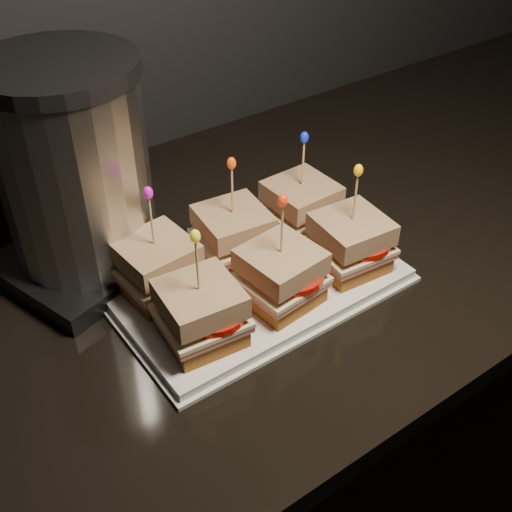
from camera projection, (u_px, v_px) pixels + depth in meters
cabinet at (348, 374)px, 1.35m from camera, size 2.13×0.69×0.83m
granite_slab at (370, 202)px, 1.08m from camera, size 2.17×0.73×0.03m
platter at (256, 282)px, 0.88m from camera, size 0.38×0.23×0.02m
platter_rim at (256, 286)px, 0.88m from camera, size 0.39×0.25×0.01m
sandwich_0_bread_bot at (159, 283)px, 0.84m from camera, size 0.09×0.09×0.02m
sandwich_0_ham at (158, 274)px, 0.83m from camera, size 0.10×0.10×0.01m
sandwich_0_cheese at (157, 269)px, 0.83m from camera, size 0.11×0.10×0.01m
sandwich_0_tomato at (167, 264)px, 0.83m from camera, size 0.09×0.09×0.01m
sandwich_0_bread_top at (155, 253)px, 0.81m from camera, size 0.10×0.10×0.03m
sandwich_0_pick at (152, 224)px, 0.78m from camera, size 0.00×0.00×0.09m
sandwich_0_frill at (148, 193)px, 0.76m from camera, size 0.01×0.01×0.02m
sandwich_1_bread_bot at (234, 251)px, 0.90m from camera, size 0.10×0.10×0.02m
sandwich_1_ham at (234, 242)px, 0.89m from camera, size 0.11×0.10×0.01m
sandwich_1_cheese at (233, 238)px, 0.88m from camera, size 0.11×0.11×0.01m
sandwich_1_tomato at (243, 232)px, 0.88m from camera, size 0.09×0.09×0.01m
sandwich_1_bread_top at (233, 222)px, 0.87m from camera, size 0.10×0.10×0.03m
sandwich_1_pick at (232, 193)px, 0.84m from camera, size 0.00×0.00×0.09m
sandwich_1_frill at (231, 163)px, 0.81m from camera, size 0.01×0.01×0.02m
sandwich_2_bread_bot at (300, 222)px, 0.95m from camera, size 0.09×0.09×0.02m
sandwich_2_ham at (300, 213)px, 0.94m from camera, size 0.10×0.09×0.01m
sandwich_2_cheese at (301, 209)px, 0.94m from camera, size 0.10×0.10×0.01m
sandwich_2_tomato at (310, 204)px, 0.94m from camera, size 0.09×0.09×0.01m
sandwich_2_bread_top at (301, 194)px, 0.92m from camera, size 0.09×0.09×0.03m
sandwich_2_pick at (303, 166)px, 0.89m from camera, size 0.00×0.00×0.09m
sandwich_2_frill at (304, 137)px, 0.87m from camera, size 0.01×0.01×0.02m
sandwich_3_bread_bot at (202, 330)px, 0.78m from camera, size 0.10×0.10×0.02m
sandwich_3_ham at (201, 320)px, 0.77m from camera, size 0.10×0.10×0.01m
sandwich_3_cheese at (201, 316)px, 0.76m from camera, size 0.11×0.10×0.01m
sandwich_3_tomato at (212, 310)px, 0.76m from camera, size 0.09×0.09×0.01m
sandwich_3_bread_top at (200, 299)px, 0.74m from camera, size 0.10×0.10×0.03m
sandwich_3_pick at (198, 269)px, 0.72m from camera, size 0.00×0.00×0.09m
sandwich_3_frill at (195, 236)px, 0.69m from camera, size 0.01×0.01×0.02m
sandwich_4_bread_bot at (280, 292)px, 0.83m from camera, size 0.10×0.10×0.02m
sandwich_4_ham at (280, 282)px, 0.82m from camera, size 0.10×0.10×0.01m
sandwich_4_cheese at (280, 278)px, 0.82m from camera, size 0.11×0.10×0.01m
sandwich_4_tomato at (291, 272)px, 0.81m from camera, size 0.09×0.09×0.01m
sandwich_4_bread_top at (281, 261)px, 0.80m from camera, size 0.10×0.10×0.03m
sandwich_4_pick at (282, 232)px, 0.77m from camera, size 0.00×0.00×0.09m
sandwich_4_frill at (283, 201)px, 0.74m from camera, size 0.01×0.01×0.02m
sandwich_5_bread_bot at (348, 258)px, 0.88m from camera, size 0.09×0.09×0.02m
sandwich_5_ham at (349, 249)px, 0.87m from camera, size 0.10×0.10×0.01m
sandwich_5_cheese at (350, 245)px, 0.87m from camera, size 0.11×0.10×0.01m
sandwich_5_tomato at (360, 240)px, 0.87m from camera, size 0.09×0.09×0.01m
sandwich_5_bread_top at (352, 229)px, 0.85m from camera, size 0.10×0.10×0.03m
sandwich_5_pick at (355, 201)px, 0.83m from camera, size 0.00×0.00×0.09m
sandwich_5_frill at (358, 170)px, 0.80m from camera, size 0.01×0.01×0.02m
appliance_base at (92, 255)px, 0.92m from camera, size 0.28×0.25×0.03m
appliance_body at (74, 169)px, 0.83m from camera, size 0.19×0.19×0.25m
appliance_lid at (54, 68)px, 0.74m from camera, size 0.20×0.20×0.02m
appliance at (75, 173)px, 0.83m from camera, size 0.23×0.19×0.30m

